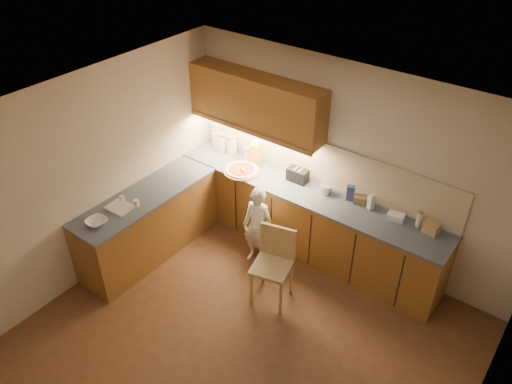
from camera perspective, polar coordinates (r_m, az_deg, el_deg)
room at (r=4.61m, az=-1.06°, el=-3.31°), size 4.54×4.50×2.62m
l_counter at (r=6.58m, az=-0.60°, el=-3.30°), size 3.77×2.62×0.92m
backsplash at (r=6.42m, az=7.29°, el=3.43°), size 3.75×0.02×0.58m
upper_cabinets at (r=6.43m, az=-0.02°, el=10.25°), size 1.95×0.36×0.73m
pizza_on_board at (r=6.70m, az=-1.65°, el=2.50°), size 0.50×0.50×0.20m
child at (r=6.31m, az=0.19°, el=-4.04°), size 0.43×0.30×1.12m
wooden_chair at (r=5.87m, az=2.10°, el=-7.73°), size 0.53×0.53×0.96m
mixing_bowl at (r=6.06m, az=-17.76°, el=-3.28°), size 0.24×0.24×0.06m
canister_a at (r=7.24m, az=-4.44°, el=6.27°), size 0.16×0.16×0.31m
canister_b at (r=7.14m, az=-3.89°, el=5.77°), size 0.16×0.16×0.28m
canister_c at (r=7.06m, az=-2.81°, el=5.42°), size 0.15×0.15×0.28m
canister_d at (r=6.87m, az=-0.86°, el=4.34°), size 0.14×0.14×0.23m
oil_jug at (r=6.79m, az=-0.07°, el=4.42°), size 0.15×0.13×0.36m
toaster at (r=6.50m, az=4.79°, el=1.95°), size 0.27×0.16×0.18m
steel_pot at (r=6.32m, az=8.07°, el=0.35°), size 0.15×0.15×0.12m
blue_box at (r=6.24m, az=10.75°, el=-0.07°), size 0.12×0.10×0.19m
card_box_a at (r=6.22m, az=11.78°, el=-0.86°), size 0.17×0.14×0.10m
white_bottle at (r=6.12m, az=13.00°, el=-1.12°), size 0.08×0.08×0.19m
flat_pack at (r=6.06m, az=15.68°, el=-2.72°), size 0.21×0.17×0.08m
tall_jar at (r=5.98m, az=18.15°, el=-2.97°), size 0.07×0.07×0.21m
card_box_b at (r=5.96m, az=19.42°, el=-3.90°), size 0.19×0.16×0.13m
dough_cloth at (r=6.25m, az=-15.33°, el=-1.70°), size 0.32×0.26×0.02m
spice_jar_a at (r=6.34m, az=-15.05°, el=-0.74°), size 0.07×0.07×0.08m
spice_jar_b at (r=6.21m, az=-13.52°, el=-1.24°), size 0.07×0.07×0.09m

